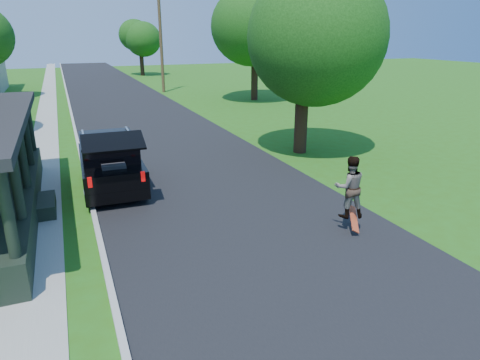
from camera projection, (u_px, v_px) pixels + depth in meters
name	position (u px, v px, depth m)	size (l,w,h in m)	color
ground	(293.00, 271.00, 10.01)	(140.00, 140.00, 0.00)	#2D5E12
street	(141.00, 120.00, 27.49)	(8.00, 120.00, 0.02)	black
curb	(74.00, 125.00, 26.02)	(0.15, 120.00, 0.12)	#B0AFAA
sidewalk	(46.00, 127.00, 25.46)	(1.30, 120.00, 0.03)	#97978F
black_suv	(110.00, 162.00, 15.24)	(2.10, 5.20, 2.40)	black
skateboarder	(350.00, 187.00, 11.74)	(1.01, 0.88, 1.76)	black
skateboard	(354.00, 219.00, 11.90)	(0.56, 0.74, 0.59)	#B2320F
tree_right_near	(304.00, 23.00, 18.22)	(6.71, 6.40, 8.74)	black
tree_right_mid	(254.00, 17.00, 33.80)	(7.38, 7.21, 9.96)	black
tree_right_far	(140.00, 36.00, 54.88)	(5.54, 5.81, 7.27)	black
utility_pole_near	(301.00, 50.00, 18.54)	(1.63, 0.63, 8.90)	#3F321D
utility_pole_far	(161.00, 37.00, 38.89)	(1.72, 0.56, 9.68)	#3F321D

